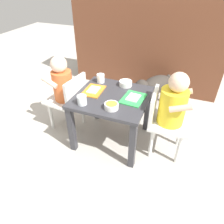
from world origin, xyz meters
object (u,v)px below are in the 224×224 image
Objects in this scene: veggie_bowl_far at (126,83)px; food_tray_left at (94,90)px; dog at (154,85)px; seated_child_left at (64,86)px; veggie_bowl_near at (111,106)px; food_tray_right at (133,98)px; water_cup_left at (82,101)px; dining_table at (112,105)px; water_cup_right at (101,79)px; seated_child_right at (171,106)px.

food_tray_left is at bearing -139.45° from veggie_bowl_far.
seated_child_left is at bearing -134.53° from dog.
dog is at bearing 79.95° from veggie_bowl_near.
food_tray_left reaches higher than dog.
seated_child_left reaches higher than dog.
food_tray_right is at bearing 59.17° from veggie_bowl_near.
water_cup_left is 0.66× the size of veggie_bowl_far.
dog is at bearing 45.47° from seated_child_left.
veggie_bowl_far is at bearing 92.17° from veggie_bowl_near.
seated_child_left is 9.84× the size of water_cup_left.
food_tray_left is (-0.16, 0.02, 0.08)m from dining_table.
water_cup_left reaches higher than food_tray_left.
food_tray_left is (-0.36, -0.64, 0.20)m from dog.
water_cup_right reaches higher than food_tray_right.
food_tray_left is at bearing 141.44° from veggie_bowl_near.
water_cup_right reaches higher than food_tray_left.
food_tray_left is 1.99× the size of veggie_bowl_far.
water_cup_left is at bearing -118.12° from veggie_bowl_far.
seated_child_right is at bearing 0.73° from food_tray_right.
food_tray_left is 2.91× the size of water_cup_right.
dog is 0.86m from veggie_bowl_near.
dog is 4.73× the size of veggie_bowl_near.
water_cup_left is at bearing -161.21° from seated_child_right.
veggie_bowl_far reaches higher than food_tray_right.
water_cup_right is at bearing 93.05° from food_tray_left.
food_tray_left is (-0.59, -0.00, 0.01)m from seated_child_right.
seated_child_left is 3.25× the size of food_tray_left.
veggie_bowl_far reaches higher than veggie_bowl_near.
veggie_bowl_near is at bearing 6.20° from water_cup_left.
seated_child_left is at bearing 179.64° from food_tray_left.
dog is 0.54m from veggie_bowl_far.
water_cup_right is 0.68× the size of veggie_bowl_far.
water_cup_right is (-0.60, 0.16, 0.03)m from seated_child_right.
dining_table is 0.44m from seated_child_left.
seated_child_right is 0.41m from veggie_bowl_near.
food_tray_right is 0.37m from water_cup_left.
dining_table is 0.22m from veggie_bowl_far.
veggie_bowl_near reaches higher than dining_table.
dog is at bearing 86.32° from food_tray_right.
veggie_bowl_near reaches higher than food_tray_left.
seated_child_left is 0.92m from dog.
dining_table is 2.52× the size of food_tray_right.
seated_child_right reaches higher than seated_child_left.
food_tray_left is 0.28m from veggie_bowl_near.
dog is 0.77m from food_tray_left.
food_tray_left is 0.20m from water_cup_left.
dog is 4.49× the size of veggie_bowl_far.
seated_child_left is at bearing 160.26° from veggie_bowl_near.
food_tray_right is at bearing -0.17° from seated_child_left.
water_cup_right is at bearing 133.85° from dining_table.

